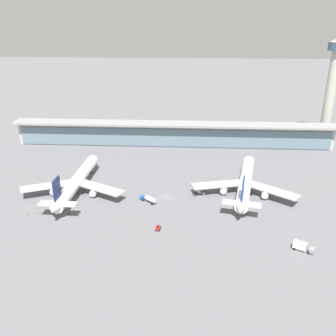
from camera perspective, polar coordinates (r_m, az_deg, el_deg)
ground_plane at (r=170.16m, az=-0.33°, el=-4.53°), size 1200.00×1200.00×0.00m
airliner_left_stand at (r=178.06m, az=-13.95°, el=-2.06°), size 48.97×63.61×16.96m
airliner_centre_stand at (r=175.95m, az=11.81°, el=-2.16°), size 48.05×63.30×16.96m
service_truck_near_nose_red at (r=145.49m, az=-1.54°, el=-9.20°), size 2.13×3.09×2.05m
service_truck_under_wing_grey at (r=141.72m, az=19.94°, el=-11.27°), size 7.53×5.42×3.10m
service_truck_mid_apron_white at (r=173.89m, az=4.99°, el=-3.70°), size 6.13×5.35×2.70m
service_truck_by_tail_blue at (r=165.31m, az=-2.97°, el=-4.76°), size 8.13×7.12×2.95m
terminal_building at (r=235.38m, az=0.84°, el=5.31°), size 201.56×12.80×15.20m
control_tower at (r=264.59m, az=23.96°, el=12.04°), size 12.00×12.00×69.53m
safety_cone_alpha at (r=165.93m, az=-17.28°, el=-6.27°), size 0.62×0.62×0.70m
safety_cone_bravo at (r=162.37m, az=-15.09°, el=-6.67°), size 0.62×0.62×0.70m
safety_cone_charlie at (r=166.29m, az=-20.73°, el=-6.69°), size 0.62×0.62×0.70m
safety_cone_delta at (r=166.56m, az=-19.46°, el=-6.45°), size 0.62×0.62×0.70m
safety_cone_echo at (r=165.92m, az=-19.03°, el=-6.50°), size 0.62×0.62×0.70m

